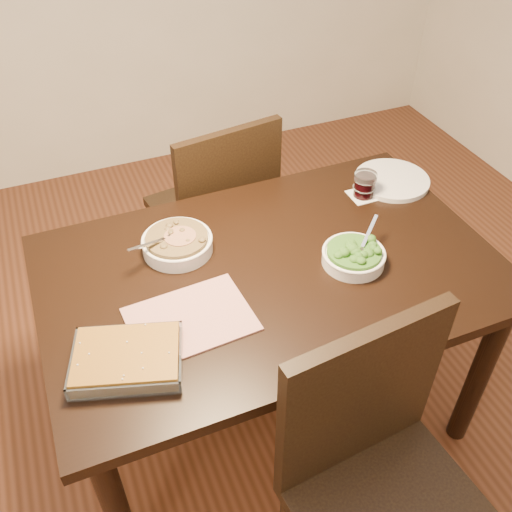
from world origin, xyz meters
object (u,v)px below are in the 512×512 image
chair_far (218,208)px  table (271,289)px  baking_dish (127,359)px  dinner_plate (392,180)px  chair_near (380,477)px  wine_tumbler (365,184)px  broccoli_bowl (354,256)px  stew_bowl (177,243)px

chair_far → table: bearing=77.6°
baking_dish → dinner_plate: size_ratio=1.20×
baking_dish → chair_near: size_ratio=0.33×
baking_dish → wine_tumbler: (0.95, 0.43, 0.02)m
table → baking_dish: (-0.49, -0.20, 0.12)m
chair_far → wine_tumbler: bearing=125.6°
broccoli_bowl → chair_far: 0.80m
baking_dish → chair_far: bearing=75.3°
stew_bowl → chair_near: (0.27, -0.83, -0.23)m
table → baking_dish: 0.55m
dinner_plate → baking_dish: bearing=-157.0°
chair_near → broccoli_bowl: bearing=63.6°
wine_tumbler → dinner_plate: 0.15m
stew_bowl → chair_far: bearing=58.2°
broccoli_bowl → wine_tumbler: size_ratio=2.18×
wine_tumbler → chair_near: chair_near is taller
table → stew_bowl: 0.33m
chair_far → chair_near: bearing=80.9°
table → broccoli_bowl: size_ratio=7.10×
table → chair_far: size_ratio=1.50×
broccoli_bowl → dinner_plate: size_ratio=0.72×
table → chair_near: 0.65m
table → wine_tumbler: (0.46, 0.23, 0.14)m
chair_near → stew_bowl: bearing=102.7°
table → broccoli_bowl: 0.28m
table → stew_bowl: size_ratio=5.87×
broccoli_bowl → baking_dish: broccoli_bowl is taller
stew_bowl → dinner_plate: stew_bowl is taller
table → chair_near: bearing=-87.3°
baking_dish → dinner_plate: baking_dish is taller
wine_tumbler → chair_far: 0.66m
wine_tumbler → dinner_plate: size_ratio=0.33×
baking_dish → chair_near: chair_near is taller
dinner_plate → chair_far: 0.72m
broccoli_bowl → dinner_plate: bearing=43.4°
wine_tumbler → table: bearing=-153.8°
baking_dish → stew_bowl: bearing=74.9°
table → stew_bowl: bearing=142.3°
stew_bowl → broccoli_bowl: stew_bowl is taller
table → dinner_plate: size_ratio=5.12×
broccoli_bowl → chair_far: bearing=105.2°
broccoli_bowl → chair_far: size_ratio=0.21×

